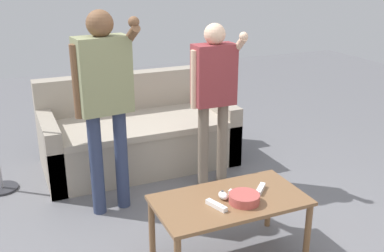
% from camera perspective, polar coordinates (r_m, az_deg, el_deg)
% --- Properties ---
extents(ground_plane, '(12.00, 12.00, 0.00)m').
position_cam_1_polar(ground_plane, '(3.39, 3.00, -14.38)').
color(ground_plane, slate).
extents(couch, '(1.85, 0.95, 0.86)m').
position_cam_1_polar(couch, '(4.55, -7.01, -1.09)').
color(couch, '#9E9384').
rests_on(couch, ground).
extents(coffee_table, '(1.00, 0.54, 0.46)m').
position_cam_1_polar(coffee_table, '(3.02, 4.82, -10.15)').
color(coffee_table, brown).
rests_on(coffee_table, ground).
extents(snack_bowl, '(0.20, 0.20, 0.06)m').
position_cam_1_polar(snack_bowl, '(2.94, 6.66, -9.13)').
color(snack_bowl, '#B24C47').
rests_on(snack_bowl, coffee_table).
extents(game_remote_nunchuk, '(0.06, 0.09, 0.05)m').
position_cam_1_polar(game_remote_nunchuk, '(2.98, 3.98, -8.80)').
color(game_remote_nunchuk, white).
rests_on(game_remote_nunchuk, coffee_table).
extents(player_left, '(0.49, 0.31, 1.61)m').
position_cam_1_polar(player_left, '(3.45, -11.08, 4.46)').
color(player_left, '#2D3856').
rests_on(player_left, ground).
extents(player_right, '(0.43, 0.30, 1.46)m').
position_cam_1_polar(player_right, '(3.86, 2.81, 4.97)').
color(player_right, '#756656').
rests_on(player_right, ground).
extents(game_remote_wand_near, '(0.13, 0.13, 0.03)m').
position_cam_1_polar(game_remote_wand_near, '(3.10, 8.70, -7.93)').
color(game_remote_wand_near, white).
rests_on(game_remote_wand_near, coffee_table).
extents(game_remote_wand_far, '(0.09, 0.17, 0.03)m').
position_cam_1_polar(game_remote_wand_far, '(2.88, 3.12, -10.05)').
color(game_remote_wand_far, white).
rests_on(game_remote_wand_far, coffee_table).
extents(game_remote_wand_spare, '(0.11, 0.14, 0.03)m').
position_cam_1_polar(game_remote_wand_spare, '(3.02, 6.01, -8.63)').
color(game_remote_wand_spare, white).
rests_on(game_remote_wand_spare, coffee_table).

